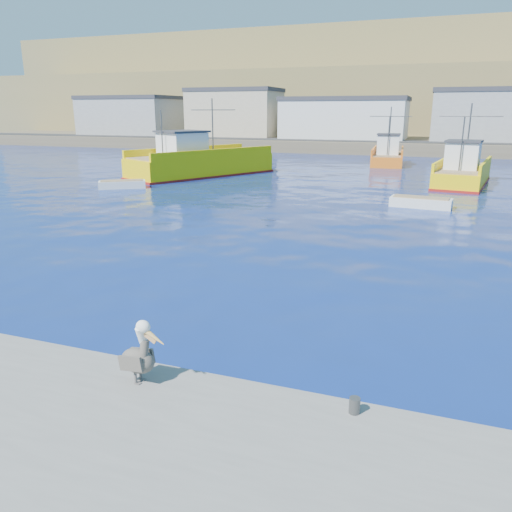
{
  "coord_description": "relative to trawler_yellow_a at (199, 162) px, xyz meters",
  "views": [
    {
      "loc": [
        4.0,
        -11.3,
        5.69
      ],
      "look_at": [
        -1.31,
        3.34,
        1.15
      ],
      "focal_mm": 35.0,
      "sensor_mm": 36.0,
      "label": 1
    }
  ],
  "objects": [
    {
      "name": "ground",
      "position": [
        16.48,
        -29.99,
        -1.18
      ],
      "size": [
        260.0,
        260.0,
        0.0
      ],
      "primitive_type": "plane",
      "color": "navy",
      "rests_on": "ground"
    },
    {
      "name": "dock_bollards",
      "position": [
        17.08,
        -33.39,
        -0.53
      ],
      "size": [
        36.2,
        0.2,
        0.3
      ],
      "color": "#4C4C4C",
      "rests_on": "dock"
    },
    {
      "name": "far_shore",
      "position": [
        16.48,
        79.21,
        7.8
      ],
      "size": [
        200.0,
        81.0,
        24.0
      ],
      "color": "brown",
      "rests_on": "ground"
    },
    {
      "name": "trawler_yellow_a",
      "position": [
        0.0,
        0.0,
        0.0
      ],
      "size": [
        10.44,
        14.46,
        6.84
      ],
      "color": "yellow",
      "rests_on": "ground"
    },
    {
      "name": "trawler_yellow_b",
      "position": [
        22.33,
        1.86,
        -0.21
      ],
      "size": [
        4.91,
        10.37,
        6.35
      ],
      "color": "yellow",
      "rests_on": "ground"
    },
    {
      "name": "boat_orange",
      "position": [
        15.15,
        15.61,
        -0.14
      ],
      "size": [
        4.46,
        8.7,
        6.11
      ],
      "color": "orange",
      "rests_on": "ground"
    },
    {
      "name": "skiff_left",
      "position": [
        -2.12,
        -8.99,
        -0.94
      ],
      "size": [
        3.55,
        2.89,
        0.75
      ],
      "color": "silver",
      "rests_on": "ground"
    },
    {
      "name": "skiff_mid",
      "position": [
        19.68,
        -9.48,
        -0.93
      ],
      "size": [
        3.71,
        1.63,
        0.78
      ],
      "color": "silver",
      "rests_on": "ground"
    },
    {
      "name": "pelican",
      "position": [
        15.31,
        -33.77,
        -0.1
      ],
      "size": [
        1.1,
        0.5,
        1.35
      ],
      "color": "#595451",
      "rests_on": "dock"
    }
  ]
}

